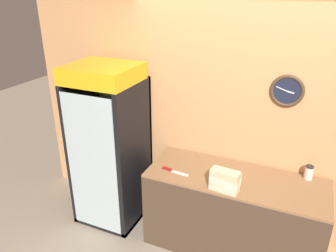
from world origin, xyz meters
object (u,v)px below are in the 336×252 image
object	(u,v)px
sandwich_flat_left	(228,177)
sandwich_stack_bottom	(224,187)
sandwich_stack_top	(225,174)
condiment_jar	(309,172)
beverage_cooler	(112,137)
sandwich_stack_middle	(225,181)
chefs_knife	(172,170)

from	to	relation	value
sandwich_flat_left	sandwich_stack_bottom	bearing A→B (deg)	-88.25
sandwich_stack_bottom	sandwich_stack_top	bearing A→B (deg)	180.00
sandwich_flat_left	condiment_jar	xyz separation A→B (m)	(0.71, 0.35, 0.04)
beverage_cooler	sandwich_stack_middle	distance (m)	1.43
sandwich_stack_bottom	chefs_knife	distance (m)	0.59
condiment_jar	sandwich_flat_left	bearing A→B (deg)	-154.05
sandwich_stack_top	condiment_jar	bearing A→B (deg)	36.57
beverage_cooler	sandwich_flat_left	bearing A→B (deg)	-4.04
beverage_cooler	sandwich_flat_left	world-z (taller)	beverage_cooler
beverage_cooler	sandwich_stack_top	xyz separation A→B (m)	(1.40, -0.28, 0.02)
sandwich_stack_bottom	beverage_cooler	bearing A→B (deg)	168.85
beverage_cooler	sandwich_stack_bottom	bearing A→B (deg)	-11.15
sandwich_stack_bottom	sandwich_stack_top	world-z (taller)	sandwich_stack_top
chefs_knife	condiment_jar	world-z (taller)	condiment_jar
chefs_knife	condiment_jar	size ratio (longest dim) A/B	2.07
sandwich_stack_middle	chefs_knife	world-z (taller)	sandwich_stack_middle
sandwich_stack_top	sandwich_stack_middle	bearing A→B (deg)	0.00
beverage_cooler	sandwich_stack_top	world-z (taller)	beverage_cooler
sandwich_stack_bottom	condiment_jar	size ratio (longest dim) A/B	1.92
sandwich_stack_top	sandwich_flat_left	size ratio (longest dim) A/B	1.04
sandwich_stack_bottom	sandwich_flat_left	size ratio (longest dim) A/B	1.05
sandwich_flat_left	condiment_jar	distance (m)	0.79
beverage_cooler	sandwich_stack_bottom	xyz separation A→B (m)	(1.40, -0.28, -0.12)
sandwich_stack_middle	sandwich_stack_bottom	bearing A→B (deg)	0.00
beverage_cooler	sandwich_stack_middle	size ratio (longest dim) A/B	7.01
sandwich_flat_left	beverage_cooler	bearing A→B (deg)	175.96
beverage_cooler	sandwich_stack_bottom	size ratio (longest dim) A/B	6.81
condiment_jar	sandwich_stack_bottom	bearing A→B (deg)	-143.43
sandwich_stack_middle	beverage_cooler	bearing A→B (deg)	168.85
condiment_jar	sandwich_stack_middle	bearing A→B (deg)	-143.43
sandwich_stack_top	beverage_cooler	bearing A→B (deg)	168.85
beverage_cooler	sandwich_flat_left	size ratio (longest dim) A/B	7.13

